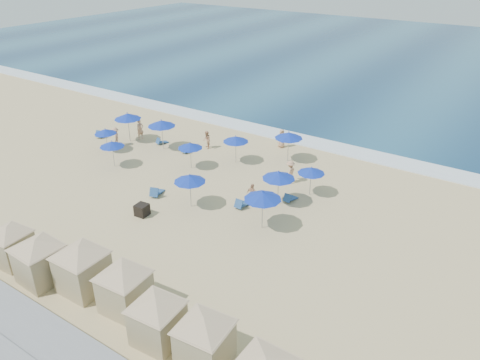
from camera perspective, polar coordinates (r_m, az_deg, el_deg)
name	(u,v)px	position (r m, az deg, el deg)	size (l,w,h in m)	color
ground	(171,204)	(32.54, -8.38, -2.88)	(160.00, 160.00, 0.00)	#CAB480
ocean	(407,58)	(79.62, 19.67, 13.78)	(160.00, 80.00, 0.06)	navy
surf_line	(282,135)	(43.97, 5.16, 5.48)	(160.00, 2.50, 0.08)	white
trash_bin	(142,210)	(31.37, -11.86, -3.59)	(0.78, 0.78, 0.78)	black
cabana_0	(10,240)	(28.77, -26.27, -6.56)	(4.08, 4.08, 2.56)	tan
cabana_1	(38,255)	(26.60, -23.38, -8.37)	(4.49, 4.49, 2.82)	tan
cabana_2	(81,262)	(25.14, -18.78, -9.50)	(4.66, 4.66, 2.92)	tan
cabana_3	(124,283)	(23.42, -13.97, -12.05)	(4.38, 4.38, 2.75)	tan
cabana_4	(157,314)	(21.55, -10.10, -15.79)	(4.23, 4.23, 2.66)	tan
cabana_5	(204,334)	(20.40, -4.37, -18.26)	(4.30, 4.30, 2.71)	tan
umbrella_0	(128,116)	(42.91, -13.55, 7.57)	(2.39, 2.39, 2.72)	#A5A8AD
umbrella_1	(105,131)	(41.27, -16.10, 5.72)	(1.86, 1.86, 2.12)	#A5A8AD
umbrella_2	(161,123)	(40.59, -9.56, 6.84)	(2.38, 2.38, 2.71)	#A5A8AD
umbrella_3	(112,144)	(38.18, -15.36, 4.26)	(1.95, 1.95, 2.22)	#A5A8AD
umbrella_4	(190,145)	(36.76, -6.10, 4.21)	(1.95, 1.95, 2.22)	#A5A8AD
umbrella_5	(190,178)	(31.06, -6.15, 0.19)	(2.15, 2.15, 2.45)	#A5A8AD
umbrella_6	(236,139)	(37.48, -0.53, 5.03)	(2.08, 2.08, 2.37)	#A5A8AD
umbrella_7	(279,175)	(31.26, 4.74, 0.59)	(2.23, 2.23, 2.54)	#A5A8AD
umbrella_8	(289,135)	(37.88, 5.96, 5.45)	(2.28, 2.28, 2.60)	#A5A8AD
umbrella_9	(311,171)	(32.87, 8.69, 1.15)	(1.92, 1.92, 2.19)	#A5A8AD
umbrella_10	(263,196)	(28.44, 2.79, -1.90)	(2.35, 2.35, 2.67)	#A5A8AD
beach_chair_0	(101,134)	(45.23, -16.55, 5.36)	(0.87, 1.45, 0.75)	#244C85
beach_chair_1	(161,142)	(42.44, -9.60, 4.65)	(0.75, 1.21, 0.62)	#244C85
beach_chair_2	(187,150)	(40.32, -6.52, 3.67)	(0.63, 1.24, 0.66)	#244C85
beach_chair_3	(156,192)	(33.65, -10.18, -1.46)	(1.04, 1.52, 0.77)	#244C85
beach_chair_4	(242,204)	(31.68, 0.18, -2.93)	(0.61, 1.31, 0.71)	#244C85
beach_chair_5	(290,198)	(32.60, 6.09, -2.21)	(0.65, 1.25, 0.66)	#244C85
beachgoer_0	(140,129)	(43.70, -12.07, 6.05)	(0.66, 0.43, 1.81)	tan
beachgoer_1	(207,140)	(40.78, -4.07, 4.90)	(0.77, 0.60, 1.58)	tan
beachgoer_2	(252,194)	(31.76, 1.52, -1.76)	(0.91, 0.38, 1.56)	tan
beachgoer_3	(290,172)	(34.92, 6.14, 1.02)	(1.11, 0.64, 1.72)	tan
beachgoer_4	(282,138)	(41.06, 5.09, 5.07)	(0.81, 0.52, 1.65)	tan
beachgoer_5	(116,137)	(42.58, -14.91, 5.11)	(1.11, 0.64, 1.72)	tan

